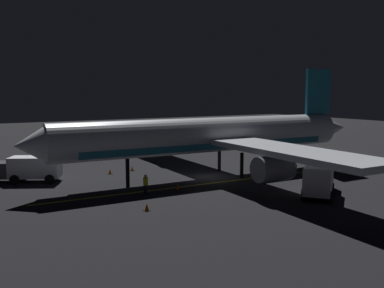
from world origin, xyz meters
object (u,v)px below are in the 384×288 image
at_px(airliner, 215,137).
at_px(traffic_cone_near_left, 132,168).
at_px(catering_truck, 319,180).
at_px(baggage_truck, 29,169).
at_px(ground_crew_worker, 146,185).
at_px(traffic_cone_under_wing, 178,187).
at_px(traffic_cone_far, 110,172).
at_px(traffic_cone_near_right, 147,207).

xyz_separation_m(airliner, traffic_cone_near_left, (7.16, 6.03, -3.84)).
height_order(airliner, catering_truck, airliner).
bearing_deg(catering_truck, baggage_truck, 47.94).
height_order(ground_crew_worker, traffic_cone_near_left, ground_crew_worker).
bearing_deg(traffic_cone_under_wing, traffic_cone_near_left, -0.05).
relative_size(airliner, ground_crew_worker, 21.88).
bearing_deg(baggage_truck, ground_crew_worker, -144.35).
height_order(catering_truck, traffic_cone_under_wing, catering_truck).
bearing_deg(baggage_truck, traffic_cone_far, -91.78).
distance_m(baggage_truck, traffic_cone_near_left, 10.77).
distance_m(catering_truck, traffic_cone_far, 21.29).
xyz_separation_m(catering_truck, traffic_cone_far, (17.65, 11.85, -1.08)).
bearing_deg(traffic_cone_far, ground_crew_worker, 177.07).
bearing_deg(catering_truck, ground_crew_worker, 58.81).
bearing_deg(traffic_cone_under_wing, ground_crew_worker, 95.59).
height_order(airliner, traffic_cone_under_wing, airliner).
height_order(ground_crew_worker, traffic_cone_near_right, ground_crew_worker).
bearing_deg(ground_crew_worker, baggage_truck, 35.65).
bearing_deg(traffic_cone_far, baggage_truck, 88.22).
distance_m(airliner, traffic_cone_near_left, 10.12).
bearing_deg(traffic_cone_near_right, airliner, -54.90).
bearing_deg(catering_truck, traffic_cone_far, 33.88).
bearing_deg(traffic_cone_near_left, catering_truck, -153.37).
xyz_separation_m(airliner, traffic_cone_far, (6.62, 8.76, -3.84)).
bearing_deg(traffic_cone_near_right, ground_crew_worker, -23.56).
bearing_deg(traffic_cone_under_wing, baggage_truck, 46.69).
bearing_deg(traffic_cone_near_right, traffic_cone_near_left, -18.86).
xyz_separation_m(airliner, catering_truck, (-11.03, -3.09, -2.76)).
relative_size(catering_truck, ground_crew_worker, 3.60).
bearing_deg(traffic_cone_far, airliner, -127.07).
bearing_deg(catering_truck, airliner, 15.64).
distance_m(baggage_truck, catering_truck, 26.72).
bearing_deg(traffic_cone_near_left, baggage_truck, 91.56).
bearing_deg(airliner, traffic_cone_far, 52.93).
relative_size(traffic_cone_near_right, traffic_cone_far, 1.00).
distance_m(airliner, traffic_cone_under_wing, 7.85).
height_order(airliner, baggage_truck, airliner).
bearing_deg(traffic_cone_under_wing, airliner, -61.93).
bearing_deg(airliner, baggage_truck, 67.70).
bearing_deg(baggage_truck, traffic_cone_under_wing, -133.31).
height_order(baggage_truck, traffic_cone_far, baggage_truck).
height_order(baggage_truck, traffic_cone_near_left, baggage_truck).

